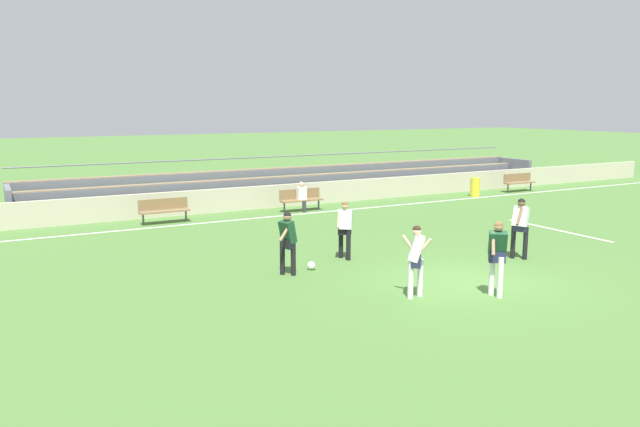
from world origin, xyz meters
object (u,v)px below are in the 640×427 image
player_white_dropping_back (345,225)px  player_dark_pressing_high (497,252)px  spectator_seated (302,194)px  player_dark_overlapping (288,238)px  trash_bin (475,187)px  player_white_deep_cover (520,223)px  bench_far_right (164,208)px  bench_near_bin (519,181)px  bleacher_stand (312,181)px  player_white_wide_left (416,255)px  bench_near_wall_gap (301,198)px  soccer_ball (311,266)px

player_white_dropping_back → player_dark_pressing_high: player_dark_pressing_high is taller
spectator_seated → player_dark_overlapping: 9.52m
trash_bin → player_white_deep_cover: size_ratio=0.52×
bench_far_right → player_white_dropping_back: 8.31m
bench_near_bin → player_dark_pressing_high: bearing=-137.5°
bench_far_right → player_white_deep_cover: (7.40, -10.01, 0.48)m
bleacher_stand → player_white_wide_left: 15.74m
player_dark_overlapping → player_dark_pressing_high: player_dark_pressing_high is taller
bench_near_bin → trash_bin: bench_near_bin is taller
player_white_deep_cover → player_dark_pressing_high: bearing=-143.5°
bleacher_stand → player_white_deep_cover: bleacher_stand is taller
bench_far_right → bleacher_stand: bearing=23.2°
spectator_seated → player_dark_pressing_high: (-1.24, -12.16, 0.33)m
bench_near_wall_gap → player_white_deep_cover: 10.19m
bleacher_stand → player_white_dropping_back: bleacher_stand is taller
trash_bin → player_dark_overlapping: (-13.66, -8.17, 0.52)m
spectator_seated → player_white_dropping_back: (-2.49, -7.59, 0.27)m
player_dark_overlapping → player_white_wide_left: (1.71, -3.04, 0.01)m
spectator_seated → player_dark_pressing_high: bearing=-95.8°
bench_far_right → player_dark_pressing_high: 13.03m
soccer_ball → bleacher_stand: bearing=62.2°
player_dark_overlapping → soccer_ball: (0.75, 0.16, -0.85)m
player_white_dropping_back → bench_near_wall_gap: bearing=72.1°
bench_near_wall_gap → player_white_dropping_back: size_ratio=1.10×
soccer_ball → player_dark_pressing_high: bearing=-56.9°
player_white_dropping_back → bench_near_bin: bearing=27.8°
bleacher_stand → bench_near_bin: 10.43m
bench_near_wall_gap → soccer_ball: 9.15m
player_white_deep_cover → soccer_ball: player_white_deep_cover is taller
player_white_dropping_back → player_dark_overlapping: size_ratio=1.01×
player_dark_overlapping → player_white_deep_cover: player_white_deep_cover is taller
bench_near_wall_gap → spectator_seated: bearing=-90.0°
player_dark_overlapping → soccer_ball: player_dark_overlapping is taller
bench_near_bin → player_white_dropping_back: player_white_dropping_back is taller
bench_near_bin → soccer_ball: bearing=-152.6°
player_white_wide_left → soccer_ball: (-0.96, 3.20, -0.86)m
trash_bin → soccer_ball: 15.20m
bleacher_stand → player_dark_overlapping: (-6.89, -11.82, 0.22)m
player_dark_overlapping → soccer_ball: size_ratio=7.38×
trash_bin → player_white_dropping_back: (-11.56, -7.43, 0.52)m
player_dark_overlapping → player_white_wide_left: 3.49m
bench_near_wall_gap → soccer_ball: bench_near_wall_gap is taller
bleacher_stand → player_dark_overlapping: 13.69m
bleacher_stand → player_dark_pressing_high: bleacher_stand is taller
bench_near_wall_gap → bench_near_bin: same height
player_dark_overlapping → bench_near_bin: bearing=26.8°
trash_bin → bench_far_right: bearing=178.9°
player_white_wide_left → soccer_ball: player_white_wide_left is taller
bench_near_wall_gap → player_white_dropping_back: 8.11m
player_white_deep_cover → spectator_seated: bearing=100.4°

